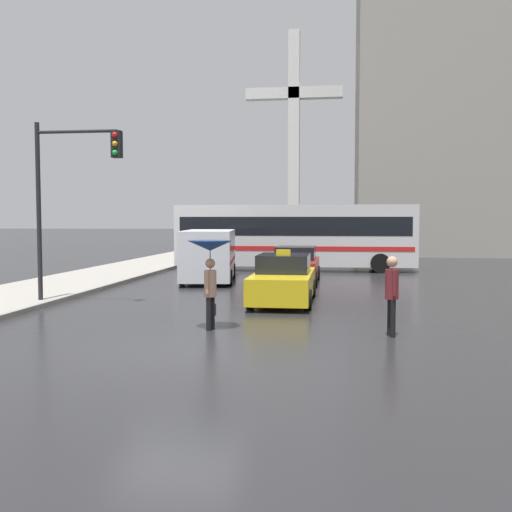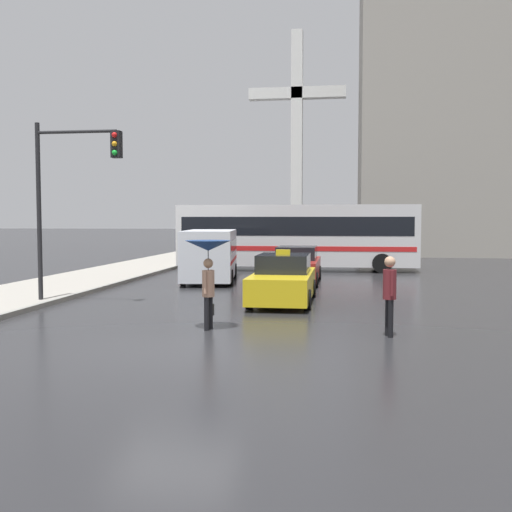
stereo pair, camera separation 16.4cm
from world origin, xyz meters
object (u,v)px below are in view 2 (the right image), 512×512
(sedan_red, at_px, (297,266))
(pedestrian_man, at_px, (390,289))
(city_bus, at_px, (297,234))
(pedestrian_with_umbrella, at_px, (208,257))
(taxi, at_px, (283,280))
(monument_cross, at_px, (297,127))
(traffic_light, at_px, (71,180))
(ambulance_van, at_px, (210,253))

(sedan_red, xyz_separation_m, pedestrian_man, (2.94, -11.06, 0.38))
(city_bus, relative_size, pedestrian_man, 6.76)
(pedestrian_with_umbrella, xyz_separation_m, pedestrian_man, (4.18, -0.21, -0.66))
(sedan_red, xyz_separation_m, pedestrian_with_umbrella, (-1.24, -10.85, 1.04))
(taxi, xyz_separation_m, city_bus, (-0.51, 12.05, 1.17))
(pedestrian_man, xyz_separation_m, monument_cross, (-4.85, 35.51, 9.02))
(city_bus, xyz_separation_m, traffic_light, (-5.80, -13.59, 1.95))
(ambulance_van, xyz_separation_m, pedestrian_with_umbrella, (2.44, -11.00, 0.53))
(taxi, height_order, traffic_light, traffic_light)
(taxi, relative_size, ambulance_van, 0.84)
(traffic_light, relative_size, monument_cross, 0.31)
(ambulance_van, xyz_separation_m, traffic_light, (-2.60, -7.56, 2.61))
(taxi, xyz_separation_m, monument_cross, (-1.95, 30.31, 9.40))
(city_bus, relative_size, monument_cross, 0.68)
(ambulance_van, bearing_deg, monument_cross, -101.88)
(sedan_red, bearing_deg, pedestrian_man, 104.88)
(taxi, relative_size, sedan_red, 0.98)
(pedestrian_man, bearing_deg, city_bus, 178.98)
(sedan_red, bearing_deg, traffic_light, 49.71)
(pedestrian_man, distance_m, monument_cross, 36.96)
(pedestrian_with_umbrella, relative_size, pedestrian_man, 1.18)
(ambulance_van, distance_m, pedestrian_with_umbrella, 11.28)
(ambulance_van, height_order, pedestrian_man, ambulance_van)
(ambulance_van, xyz_separation_m, monument_cross, (1.77, 24.29, 8.89))
(pedestrian_man, bearing_deg, traffic_light, -123.84)
(city_bus, height_order, pedestrian_man, city_bus)
(sedan_red, distance_m, pedestrian_man, 11.45)
(sedan_red, relative_size, monument_cross, 0.27)
(monument_cross, bearing_deg, ambulance_van, -94.17)
(taxi, bearing_deg, monument_cross, -86.32)
(ambulance_van, distance_m, traffic_light, 8.41)
(pedestrian_with_umbrella, relative_size, monument_cross, 0.12)
(taxi, relative_size, pedestrian_with_umbrella, 2.20)
(taxi, xyz_separation_m, traffic_light, (-6.32, -1.54, 3.12))
(taxi, xyz_separation_m, sedan_red, (-0.04, 5.87, -0.00))
(pedestrian_man, bearing_deg, ambulance_van, -161.67)
(traffic_light, bearing_deg, city_bus, 66.88)
(pedestrian_man, xyz_separation_m, traffic_light, (-9.22, 3.65, 2.74))
(city_bus, height_order, pedestrian_with_umbrella, city_bus)
(pedestrian_man, bearing_deg, monument_cross, 175.56)
(ambulance_van, height_order, monument_cross, monument_cross)
(pedestrian_with_umbrella, bearing_deg, taxi, -3.87)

